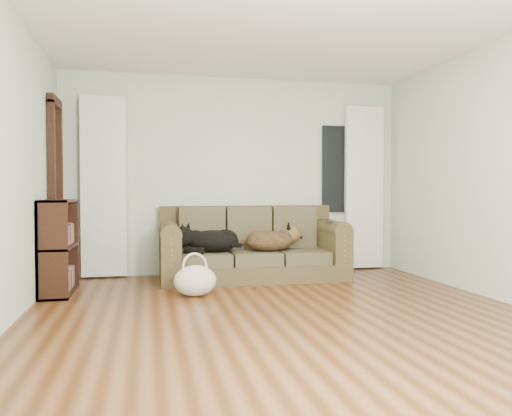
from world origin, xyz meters
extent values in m
plane|color=#47240C|center=(0.00, 0.00, 0.00)|extent=(5.00, 5.00, 0.00)
plane|color=white|center=(0.00, 0.00, 2.60)|extent=(5.00, 5.00, 0.00)
cube|color=#AFC5A8|center=(0.00, 2.50, 1.30)|extent=(4.50, 0.04, 2.60)
cube|color=#AFC5A8|center=(-2.25, 0.00, 1.30)|extent=(0.04, 5.00, 2.60)
cube|color=white|center=(-1.70, 2.42, 1.15)|extent=(0.55, 0.08, 2.25)
cube|color=white|center=(1.80, 2.42, 1.15)|extent=(0.55, 0.08, 2.25)
cube|color=black|center=(1.45, 2.47, 1.40)|extent=(0.50, 0.03, 1.20)
cube|color=black|center=(-2.20, 2.05, 1.05)|extent=(0.07, 0.60, 2.10)
cube|color=#2F2918|center=(0.12, 1.98, 0.45)|extent=(2.28, 0.98, 0.93)
ellipsoid|color=black|center=(-0.43, 1.96, 0.48)|extent=(0.75, 0.62, 0.28)
ellipsoid|color=black|center=(0.36, 1.95, 0.49)|extent=(0.65, 0.48, 0.28)
cube|color=black|center=(1.05, 1.80, 0.73)|extent=(0.08, 0.19, 0.02)
ellipsoid|color=beige|center=(-0.69, 1.08, 0.16)|extent=(0.48, 0.39, 0.32)
cube|color=black|center=(-2.09, 1.52, 0.50)|extent=(0.31, 0.80, 1.00)
camera|label=1|loc=(-1.16, -4.08, 1.08)|focal=35.00mm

